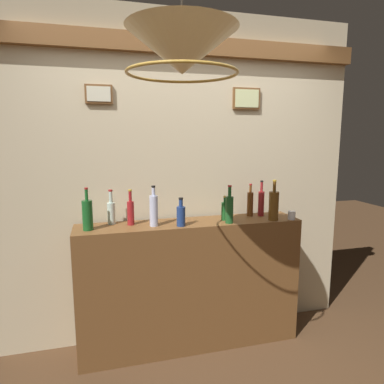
{
  "coord_description": "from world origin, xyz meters",
  "views": [
    {
      "loc": [
        -0.67,
        -1.7,
        1.72
      ],
      "look_at": [
        0.0,
        0.8,
        1.3
      ],
      "focal_mm": 31.98,
      "sensor_mm": 36.0,
      "label": 1
    }
  ],
  "objects_px": {
    "liquor_bottle_vermouth": "(181,215)",
    "pendant_lamp": "(182,52)",
    "liquor_bottle_brandy": "(261,202)",
    "glass_tumbler_rocks": "(292,215)",
    "liquor_bottle_tequila": "(225,211)",
    "liquor_bottle_vodka": "(154,210)",
    "liquor_bottle_port": "(87,215)",
    "liquor_bottle_scotch": "(111,211)",
    "liquor_bottle_amaro": "(229,209)",
    "liquor_bottle_mezcal": "(131,212)",
    "liquor_bottle_rye": "(274,205)",
    "liquor_bottle_bourbon": "(250,203)"
  },
  "relations": [
    {
      "from": "liquor_bottle_port",
      "to": "liquor_bottle_tequila",
      "type": "relative_size",
      "value": 1.56
    },
    {
      "from": "pendant_lamp",
      "to": "liquor_bottle_vodka",
      "type": "bearing_deg",
      "value": 94.64
    },
    {
      "from": "liquor_bottle_port",
      "to": "liquor_bottle_scotch",
      "type": "bearing_deg",
      "value": 38.36
    },
    {
      "from": "liquor_bottle_vodka",
      "to": "liquor_bottle_bourbon",
      "type": "relative_size",
      "value": 1.11
    },
    {
      "from": "liquor_bottle_vermouth",
      "to": "pendant_lamp",
      "type": "bearing_deg",
      "value": -102.17
    },
    {
      "from": "liquor_bottle_scotch",
      "to": "pendant_lamp",
      "type": "xyz_separation_m",
      "value": [
        0.37,
        -0.85,
        1.0
      ]
    },
    {
      "from": "liquor_bottle_scotch",
      "to": "liquor_bottle_port",
      "type": "bearing_deg",
      "value": -141.64
    },
    {
      "from": "liquor_bottle_scotch",
      "to": "liquor_bottle_port",
      "type": "xyz_separation_m",
      "value": [
        -0.17,
        -0.13,
        0.02
      ]
    },
    {
      "from": "liquor_bottle_bourbon",
      "to": "liquor_bottle_amaro",
      "type": "bearing_deg",
      "value": -144.49
    },
    {
      "from": "liquor_bottle_bourbon",
      "to": "liquor_bottle_vermouth",
      "type": "relative_size",
      "value": 1.27
    },
    {
      "from": "liquor_bottle_bourbon",
      "to": "liquor_bottle_tequila",
      "type": "distance_m",
      "value": 0.28
    },
    {
      "from": "liquor_bottle_vermouth",
      "to": "liquor_bottle_scotch",
      "type": "bearing_deg",
      "value": 158.64
    },
    {
      "from": "liquor_bottle_vermouth",
      "to": "liquor_bottle_rye",
      "type": "distance_m",
      "value": 0.77
    },
    {
      "from": "liquor_bottle_brandy",
      "to": "liquor_bottle_mezcal",
      "type": "relative_size",
      "value": 1.1
    },
    {
      "from": "liquor_bottle_brandy",
      "to": "liquor_bottle_port",
      "type": "bearing_deg",
      "value": -176.34
    },
    {
      "from": "liquor_bottle_rye",
      "to": "liquor_bottle_tequila",
      "type": "relative_size",
      "value": 1.65
    },
    {
      "from": "liquor_bottle_rye",
      "to": "liquor_bottle_vodka",
      "type": "bearing_deg",
      "value": 176.07
    },
    {
      "from": "liquor_bottle_brandy",
      "to": "liquor_bottle_tequila",
      "type": "height_order",
      "value": "liquor_bottle_brandy"
    },
    {
      "from": "liquor_bottle_vermouth",
      "to": "liquor_bottle_amaro",
      "type": "distance_m",
      "value": 0.39
    },
    {
      "from": "liquor_bottle_tequila",
      "to": "glass_tumbler_rocks",
      "type": "distance_m",
      "value": 0.55
    },
    {
      "from": "liquor_bottle_vermouth",
      "to": "glass_tumbler_rocks",
      "type": "relative_size",
      "value": 3.12
    },
    {
      "from": "liquor_bottle_scotch",
      "to": "pendant_lamp",
      "type": "distance_m",
      "value": 1.36
    },
    {
      "from": "liquor_bottle_port",
      "to": "liquor_bottle_amaro",
      "type": "height_order",
      "value": "liquor_bottle_port"
    },
    {
      "from": "liquor_bottle_scotch",
      "to": "liquor_bottle_tequila",
      "type": "relative_size",
      "value": 1.35
    },
    {
      "from": "liquor_bottle_port",
      "to": "glass_tumbler_rocks",
      "type": "height_order",
      "value": "liquor_bottle_port"
    },
    {
      "from": "liquor_bottle_vodka",
      "to": "liquor_bottle_tequila",
      "type": "bearing_deg",
      "value": 3.58
    },
    {
      "from": "liquor_bottle_mezcal",
      "to": "liquor_bottle_vodka",
      "type": "bearing_deg",
      "value": -25.97
    },
    {
      "from": "liquor_bottle_mezcal",
      "to": "liquor_bottle_vermouth",
      "type": "relative_size",
      "value": 1.26
    },
    {
      "from": "liquor_bottle_mezcal",
      "to": "liquor_bottle_amaro",
      "type": "bearing_deg",
      "value": -11.05
    },
    {
      "from": "pendant_lamp",
      "to": "liquor_bottle_mezcal",
      "type": "bearing_deg",
      "value": 105.83
    },
    {
      "from": "liquor_bottle_vodka",
      "to": "glass_tumbler_rocks",
      "type": "distance_m",
      "value": 1.13
    },
    {
      "from": "liquor_bottle_vodka",
      "to": "liquor_bottle_bourbon",
      "type": "xyz_separation_m",
      "value": [
        0.84,
        0.12,
        -0.02
      ]
    },
    {
      "from": "liquor_bottle_vodka",
      "to": "glass_tumbler_rocks",
      "type": "xyz_separation_m",
      "value": [
        1.12,
        -0.08,
        -0.09
      ]
    },
    {
      "from": "liquor_bottle_brandy",
      "to": "liquor_bottle_rye",
      "type": "bearing_deg",
      "value": -80.11
    },
    {
      "from": "glass_tumbler_rocks",
      "to": "pendant_lamp",
      "type": "relative_size",
      "value": 0.11
    },
    {
      "from": "glass_tumbler_rocks",
      "to": "liquor_bottle_amaro",
      "type": "bearing_deg",
      "value": 177.91
    },
    {
      "from": "liquor_bottle_scotch",
      "to": "liquor_bottle_vodka",
      "type": "bearing_deg",
      "value": -25.05
    },
    {
      "from": "liquor_bottle_mezcal",
      "to": "pendant_lamp",
      "type": "distance_m",
      "value": 1.29
    },
    {
      "from": "pendant_lamp",
      "to": "liquor_bottle_bourbon",
      "type": "bearing_deg",
      "value": 46.44
    },
    {
      "from": "liquor_bottle_bourbon",
      "to": "liquor_bottle_port",
      "type": "bearing_deg",
      "value": -175.21
    },
    {
      "from": "liquor_bottle_bourbon",
      "to": "liquor_bottle_rye",
      "type": "height_order",
      "value": "liquor_bottle_rye"
    },
    {
      "from": "liquor_bottle_brandy",
      "to": "liquor_bottle_vermouth",
      "type": "distance_m",
      "value": 0.75
    },
    {
      "from": "liquor_bottle_vermouth",
      "to": "liquor_bottle_tequila",
      "type": "xyz_separation_m",
      "value": [
        0.38,
        0.09,
        -0.01
      ]
    },
    {
      "from": "liquor_bottle_mezcal",
      "to": "glass_tumbler_rocks",
      "type": "height_order",
      "value": "liquor_bottle_mezcal"
    },
    {
      "from": "liquor_bottle_bourbon",
      "to": "liquor_bottle_rye",
      "type": "xyz_separation_m",
      "value": [
        0.12,
        -0.19,
        0.01
      ]
    },
    {
      "from": "liquor_bottle_brandy",
      "to": "liquor_bottle_amaro",
      "type": "bearing_deg",
      "value": -154.88
    },
    {
      "from": "pendant_lamp",
      "to": "liquor_bottle_port",
      "type": "bearing_deg",
      "value": 126.87
    },
    {
      "from": "liquor_bottle_scotch",
      "to": "liquor_bottle_rye",
      "type": "distance_m",
      "value": 1.29
    },
    {
      "from": "liquor_bottle_brandy",
      "to": "liquor_bottle_tequila",
      "type": "distance_m",
      "value": 0.36
    },
    {
      "from": "liquor_bottle_brandy",
      "to": "glass_tumbler_rocks",
      "type": "distance_m",
      "value": 0.27
    }
  ]
}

